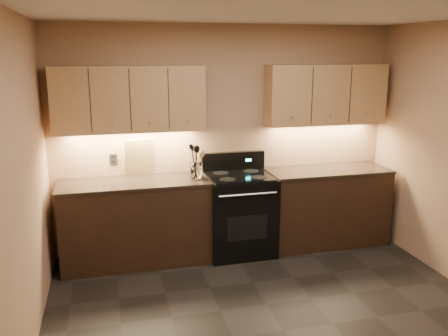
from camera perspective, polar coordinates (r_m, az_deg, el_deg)
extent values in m
plane|color=black|center=(4.25, 7.23, -18.86)|extent=(4.00, 4.00, 0.00)
plane|color=silver|center=(3.60, 8.54, 18.63)|extent=(4.00, 4.00, 0.00)
cube|color=tan|center=(5.58, 0.20, 3.58)|extent=(4.00, 0.04, 2.60)
cube|color=tan|center=(3.52, -24.05, -3.70)|extent=(0.04, 4.00, 2.60)
cube|color=black|center=(5.35, -10.56, -6.55)|extent=(1.60, 0.60, 0.90)
cube|color=#332820|center=(5.21, -10.78, -1.74)|extent=(1.62, 0.62, 0.03)
cube|color=black|center=(5.92, 12.11, -4.64)|extent=(1.44, 0.60, 0.90)
cube|color=#332820|center=(5.79, 12.34, -0.27)|extent=(1.46, 0.62, 0.03)
cube|color=black|center=(5.51, 1.84, -5.60)|extent=(0.76, 0.65, 0.92)
cube|color=black|center=(5.37, 1.88, -0.92)|extent=(0.70, 0.60, 0.01)
cube|color=black|center=(5.62, 1.09, 0.83)|extent=(0.76, 0.07, 0.22)
cube|color=#19E5F2|center=(5.63, 2.96, 0.96)|extent=(0.06, 0.00, 0.03)
cylinder|color=silver|center=(5.09, 2.92, -3.22)|extent=(0.65, 0.02, 0.02)
cube|color=black|center=(5.23, 2.83, -7.23)|extent=(0.46, 0.00, 0.28)
cylinder|color=black|center=(5.19, 0.42, -1.38)|extent=(0.18, 0.18, 0.00)
cylinder|color=black|center=(5.28, 4.21, -1.12)|extent=(0.18, 0.18, 0.00)
cylinder|color=black|center=(5.47, -0.36, -0.58)|extent=(0.18, 0.18, 0.00)
cylinder|color=black|center=(5.56, 3.24, -0.36)|extent=(0.18, 0.18, 0.00)
cube|color=tan|center=(5.20, -11.32, 8.13)|extent=(1.60, 0.30, 0.70)
cube|color=tan|center=(5.78, 12.13, 8.63)|extent=(1.44, 0.30, 0.70)
cube|color=#B2B5BA|center=(5.44, -13.17, 1.02)|extent=(0.08, 0.01, 0.12)
cylinder|color=white|center=(5.23, -3.35, -0.33)|extent=(0.16, 0.16, 0.17)
cylinder|color=white|center=(5.25, -3.34, -1.16)|extent=(0.13, 0.13, 0.02)
cube|color=tan|center=(5.41, -10.13, 1.30)|extent=(0.35, 0.15, 0.42)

